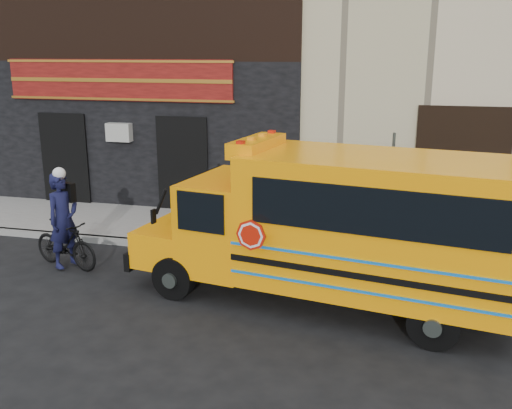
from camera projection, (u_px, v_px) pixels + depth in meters
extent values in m
plane|color=black|center=(246.00, 307.00, 10.16)|extent=(120.00, 120.00, 0.00)
cube|color=gray|center=(276.00, 254.00, 12.58)|extent=(40.00, 0.20, 0.15)
cube|color=slate|center=(289.00, 234.00, 13.99)|extent=(40.00, 3.00, 0.15)
cube|color=black|center=(124.00, 135.00, 15.96)|extent=(10.00, 0.30, 4.00)
cube|color=black|center=(116.00, 3.00, 15.04)|extent=(10.00, 0.28, 3.00)
cube|color=#4D0D0B|center=(118.00, 80.00, 15.40)|extent=(6.50, 0.12, 1.10)
cube|color=black|center=(66.00, 159.00, 16.43)|extent=(1.30, 0.10, 2.50)
cube|color=black|center=(183.00, 165.00, 15.60)|extent=(1.30, 0.10, 2.50)
cylinder|color=black|center=(174.00, 278.00, 10.46)|extent=(0.84, 0.41, 0.80)
cylinder|color=black|center=(221.00, 246.00, 12.14)|extent=(0.84, 0.41, 0.80)
cylinder|color=black|center=(434.00, 324.00, 8.69)|extent=(0.84, 0.41, 0.80)
cylinder|color=black|center=(446.00, 279.00, 10.38)|extent=(0.84, 0.41, 0.80)
cube|color=#FF9405|center=(179.00, 239.00, 11.37)|extent=(1.32, 2.14, 0.70)
cube|color=black|center=(156.00, 247.00, 11.64)|extent=(0.46, 2.04, 0.35)
cube|color=#FF9405|center=(228.00, 221.00, 10.81)|extent=(1.53, 2.27, 1.70)
cube|color=black|center=(201.00, 198.00, 10.93)|extent=(0.36, 1.78, 0.90)
cube|color=#FF9405|center=(379.00, 222.00, 9.64)|extent=(4.80, 2.92, 2.25)
cube|color=black|center=(372.00, 212.00, 8.49)|extent=(3.85, 0.69, 0.75)
cube|color=#FF9405|center=(257.00, 146.00, 10.20)|extent=(0.76, 1.66, 0.28)
cylinder|color=#BB1707|center=(251.00, 235.00, 9.20)|extent=(0.52, 0.12, 0.52)
cylinder|color=#454D48|center=(390.00, 201.00, 11.78)|extent=(0.06, 0.06, 2.84)
cube|color=red|center=(392.00, 160.00, 11.47)|extent=(0.04, 0.25, 0.35)
cube|color=white|center=(391.00, 181.00, 11.59)|extent=(0.04, 0.25, 0.31)
imported|color=black|center=(65.00, 244.00, 11.93)|extent=(1.78, 0.94, 1.03)
imported|color=#111233|center=(64.00, 222.00, 11.77)|extent=(0.69, 0.84, 2.00)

